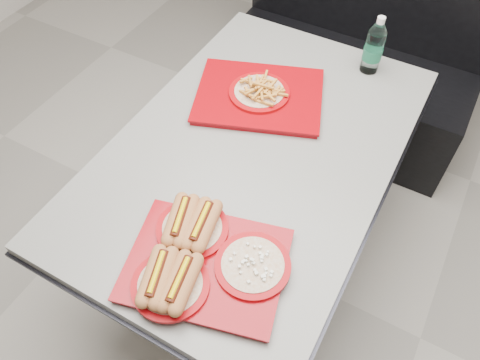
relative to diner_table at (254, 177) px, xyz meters
The scene contains 6 objects.
ground 0.58m from the diner_table, ahead, with size 6.00×6.00×0.00m, color gray.
diner_table is the anchor object (origin of this frame).
booth_bench 1.11m from the diner_table, 90.00° to the left, with size 1.30×0.57×1.35m.
tray_near 0.52m from the diner_table, 80.56° to the right, with size 0.50×0.44×0.10m.
tray_far 0.31m from the diner_table, 114.19° to the left, with size 0.56×0.50×0.09m.
water_bottle 0.67m from the diner_table, 71.23° to the left, with size 0.07×0.07×0.23m.
Camera 1 is at (0.48, -0.98, 1.92)m, focal length 35.00 mm.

